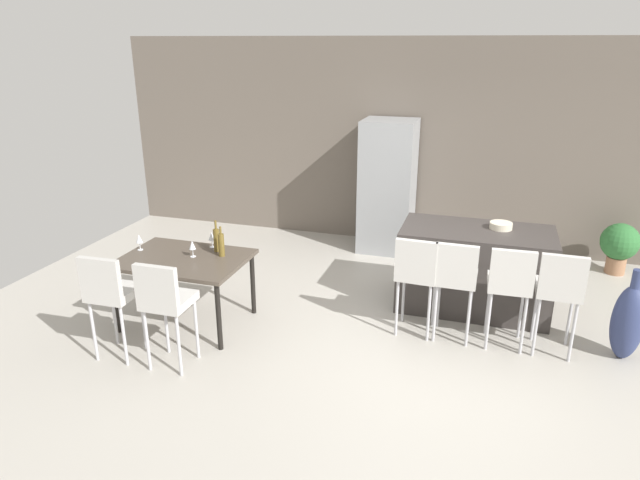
{
  "coord_description": "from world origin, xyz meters",
  "views": [
    {
      "loc": [
        0.52,
        -5.11,
        2.85
      ],
      "look_at": [
        -1.12,
        0.19,
        0.85
      ],
      "focal_mm": 31.28,
      "sensor_mm": 36.0,
      "label": 1
    }
  ],
  "objects_px": {
    "dining_chair_far": "(165,298)",
    "wine_glass_middle": "(212,236)",
    "bar_chair_middle": "(456,275)",
    "floor_vase": "(628,322)",
    "kitchen_island": "(474,269)",
    "wine_bottle_right": "(221,244)",
    "wine_glass_left": "(139,239)",
    "dining_table": "(184,264)",
    "wine_bottle_inner": "(217,240)",
    "bar_chair_far": "(560,287)",
    "refrigerator": "(388,187)",
    "dining_chair_near": "(110,290)",
    "bar_chair_left": "(417,271)",
    "potted_plant": "(619,244)",
    "bar_chair_right": "(510,281)",
    "fruit_bowl": "(501,226)",
    "wine_glass_far": "(192,245)"
  },
  "relations": [
    {
      "from": "wine_bottle_inner",
      "to": "floor_vase",
      "type": "height_order",
      "value": "wine_bottle_inner"
    },
    {
      "from": "wine_glass_middle",
      "to": "floor_vase",
      "type": "xyz_separation_m",
      "value": [
        4.14,
        0.23,
        -0.48
      ]
    },
    {
      "from": "refrigerator",
      "to": "dining_table",
      "type": "bearing_deg",
      "value": -119.08
    },
    {
      "from": "dining_chair_near",
      "to": "floor_vase",
      "type": "relative_size",
      "value": 1.16
    },
    {
      "from": "dining_chair_far",
      "to": "floor_vase",
      "type": "bearing_deg",
      "value": 19.47
    },
    {
      "from": "wine_glass_middle",
      "to": "bar_chair_left",
      "type": "bearing_deg",
      "value": 2.77
    },
    {
      "from": "bar_chair_far",
      "to": "floor_vase",
      "type": "bearing_deg",
      "value": 10.69
    },
    {
      "from": "dining_chair_far",
      "to": "wine_glass_middle",
      "type": "bearing_deg",
      "value": 97.13
    },
    {
      "from": "kitchen_island",
      "to": "refrigerator",
      "type": "bearing_deg",
      "value": 129.44
    },
    {
      "from": "dining_table",
      "to": "wine_bottle_right",
      "type": "relative_size",
      "value": 3.99
    },
    {
      "from": "wine_bottle_right",
      "to": "bar_chair_left",
      "type": "bearing_deg",
      "value": 8.77
    },
    {
      "from": "wine_bottle_right",
      "to": "fruit_bowl",
      "type": "bearing_deg",
      "value": 23.91
    },
    {
      "from": "bar_chair_far",
      "to": "dining_chair_far",
      "type": "distance_m",
      "value": 3.59
    },
    {
      "from": "wine_bottle_inner",
      "to": "potted_plant",
      "type": "height_order",
      "value": "wine_bottle_inner"
    },
    {
      "from": "bar_chair_left",
      "to": "dining_chair_near",
      "type": "xyz_separation_m",
      "value": [
        -2.61,
        -1.29,
        0.0
      ]
    },
    {
      "from": "bar_chair_left",
      "to": "potted_plant",
      "type": "xyz_separation_m",
      "value": [
        2.26,
        2.35,
        -0.3
      ]
    },
    {
      "from": "bar_chair_left",
      "to": "wine_glass_far",
      "type": "relative_size",
      "value": 6.03
    },
    {
      "from": "dining_chair_far",
      "to": "wine_bottle_right",
      "type": "relative_size",
      "value": 3.29
    },
    {
      "from": "kitchen_island",
      "to": "dining_table",
      "type": "bearing_deg",
      "value": -156.09
    },
    {
      "from": "bar_chair_right",
      "to": "fruit_bowl",
      "type": "bearing_deg",
      "value": 97.08
    },
    {
      "from": "bar_chair_middle",
      "to": "dining_chair_far",
      "type": "relative_size",
      "value": 1.0
    },
    {
      "from": "dining_chair_near",
      "to": "wine_glass_middle",
      "type": "distance_m",
      "value": 1.27
    },
    {
      "from": "wine_glass_left",
      "to": "wine_glass_middle",
      "type": "xyz_separation_m",
      "value": [
        0.7,
        0.3,
        0.0
      ]
    },
    {
      "from": "wine_glass_middle",
      "to": "fruit_bowl",
      "type": "distance_m",
      "value": 3.12
    },
    {
      "from": "dining_chair_far",
      "to": "fruit_bowl",
      "type": "xyz_separation_m",
      "value": [
        2.8,
        2.2,
        0.26
      ]
    },
    {
      "from": "wine_bottle_inner",
      "to": "bar_chair_middle",
      "type": "bearing_deg",
      "value": 4.53
    },
    {
      "from": "bar_chair_left",
      "to": "bar_chair_far",
      "type": "bearing_deg",
      "value": -0.0
    },
    {
      "from": "kitchen_island",
      "to": "wine_glass_middle",
      "type": "relative_size",
      "value": 9.29
    },
    {
      "from": "dining_chair_far",
      "to": "fruit_bowl",
      "type": "distance_m",
      "value": 3.57
    },
    {
      "from": "bar_chair_right",
      "to": "wine_glass_left",
      "type": "height_order",
      "value": "bar_chair_right"
    },
    {
      "from": "kitchen_island",
      "to": "dining_chair_far",
      "type": "distance_m",
      "value": 3.32
    },
    {
      "from": "wine_glass_middle",
      "to": "fruit_bowl",
      "type": "relative_size",
      "value": 0.73
    },
    {
      "from": "bar_chair_left",
      "to": "bar_chair_middle",
      "type": "xyz_separation_m",
      "value": [
        0.38,
        -0.0,
        0.0
      ]
    },
    {
      "from": "dining_chair_far",
      "to": "potted_plant",
      "type": "distance_m",
      "value": 5.65
    },
    {
      "from": "bar_chair_left",
      "to": "bar_chair_right",
      "type": "xyz_separation_m",
      "value": [
        0.88,
        -0.0,
        0.0
      ]
    },
    {
      "from": "wine_bottle_right",
      "to": "wine_glass_middle",
      "type": "height_order",
      "value": "wine_bottle_right"
    },
    {
      "from": "dining_table",
      "to": "wine_bottle_inner",
      "type": "bearing_deg",
      "value": 48.15
    },
    {
      "from": "dining_chair_near",
      "to": "wine_glass_middle",
      "type": "bearing_deg",
      "value": 70.34
    },
    {
      "from": "wine_glass_far",
      "to": "bar_chair_far",
      "type": "bearing_deg",
      "value": 6.62
    },
    {
      "from": "bar_chair_right",
      "to": "wine_glass_far",
      "type": "height_order",
      "value": "bar_chair_right"
    },
    {
      "from": "dining_chair_far",
      "to": "wine_glass_left",
      "type": "xyz_separation_m",
      "value": [
        -0.84,
        0.89,
        0.17
      ]
    },
    {
      "from": "dining_chair_far",
      "to": "refrigerator",
      "type": "relative_size",
      "value": 0.57
    },
    {
      "from": "floor_vase",
      "to": "dining_chair_near",
      "type": "bearing_deg",
      "value": -162.81
    },
    {
      "from": "bar_chair_left",
      "to": "fruit_bowl",
      "type": "relative_size",
      "value": 4.38
    },
    {
      "from": "wine_bottle_right",
      "to": "wine_glass_left",
      "type": "xyz_separation_m",
      "value": [
        -0.91,
        -0.1,
        -0.0
      ]
    },
    {
      "from": "dining_chair_far",
      "to": "wine_bottle_inner",
      "type": "height_order",
      "value": "wine_bottle_inner"
    },
    {
      "from": "bar_chair_middle",
      "to": "potted_plant",
      "type": "xyz_separation_m",
      "value": [
        1.89,
        2.35,
        -0.3
      ]
    },
    {
      "from": "refrigerator",
      "to": "floor_vase",
      "type": "bearing_deg",
      "value": -39.62
    },
    {
      "from": "potted_plant",
      "to": "bar_chair_middle",
      "type": "bearing_deg",
      "value": -128.69
    },
    {
      "from": "wine_bottle_right",
      "to": "wine_glass_middle",
      "type": "relative_size",
      "value": 1.83
    }
  ]
}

